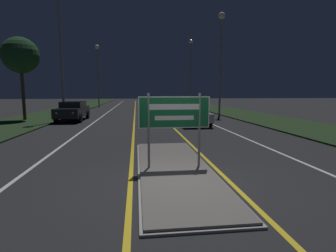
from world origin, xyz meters
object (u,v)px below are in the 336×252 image
at_px(highway_sign, 174,116).
at_px(streetlight_left_near, 60,31).
at_px(streetlight_right_far, 191,65).
at_px(car_receding_0, 192,114).
at_px(streetlight_right_near, 221,44).
at_px(car_approaching_0, 73,110).
at_px(streetlight_left_far, 98,64).
at_px(car_receding_1, 169,105).
at_px(car_receding_2, 180,102).

height_order(highway_sign, streetlight_left_near, streetlight_left_near).
distance_m(highway_sign, streetlight_right_far, 28.77).
relative_size(streetlight_right_far, car_receding_0, 2.05).
bearing_deg(streetlight_right_near, car_receding_0, -122.61).
distance_m(streetlight_left_near, car_approaching_0, 5.91).
xyz_separation_m(streetlight_left_far, car_approaching_0, (0.39, -17.48, -5.33)).
xyz_separation_m(car_receding_0, car_receding_1, (0.02, 13.53, -0.04)).
height_order(highway_sign, car_approaching_0, highway_sign).
xyz_separation_m(streetlight_left_near, car_approaching_0, (0.52, 0.58, -5.86)).
relative_size(streetlight_left_far, car_receding_2, 1.97).
relative_size(car_receding_0, car_receding_1, 1.07).
relative_size(streetlight_left_near, car_approaching_0, 2.00).
relative_size(streetlight_left_far, car_receding_0, 1.98).
xyz_separation_m(highway_sign, car_receding_0, (2.76, 10.33, -0.84)).
distance_m(streetlight_left_far, car_receding_1, 13.08).
height_order(highway_sign, car_receding_0, highway_sign).
bearing_deg(car_receding_2, car_receding_0, -97.38).
relative_size(car_receding_1, car_approaching_0, 0.87).
distance_m(streetlight_left_near, streetlight_right_far, 19.28).
xyz_separation_m(streetlight_right_near, car_approaching_0, (-12.68, -2.49, -5.72)).
bearing_deg(highway_sign, car_receding_0, 75.04).
xyz_separation_m(highway_sign, streetlight_right_far, (6.23, 27.77, 4.23)).
bearing_deg(car_approaching_0, highway_sign, -66.64).
bearing_deg(car_receding_0, car_approaching_0, 157.68).
bearing_deg(car_receding_0, car_receding_2, 82.62).
bearing_deg(streetlight_right_near, car_receding_2, 93.49).
relative_size(streetlight_right_near, car_receding_2, 2.09).
height_order(car_receding_1, car_receding_2, car_receding_2).
bearing_deg(highway_sign, streetlight_left_near, 116.09).
xyz_separation_m(streetlight_left_near, streetlight_right_far, (12.77, 14.41, -0.84)).
bearing_deg(streetlight_left_far, car_receding_2, 6.33).
distance_m(streetlight_right_near, car_receding_1, 10.20).
height_order(streetlight_right_near, car_approaching_0, streetlight_right_near).
relative_size(highway_sign, car_approaching_0, 0.44).
bearing_deg(car_approaching_0, car_receding_0, -22.32).
bearing_deg(car_receding_1, streetlight_left_near, -131.58).
distance_m(highway_sign, car_receding_1, 24.04).
height_order(streetlight_left_far, car_approaching_0, streetlight_left_far).
xyz_separation_m(streetlight_right_near, car_receding_1, (-3.88, 7.43, -5.81)).
height_order(streetlight_right_near, car_receding_1, streetlight_right_near).
height_order(highway_sign, car_receding_1, highway_sign).
xyz_separation_m(car_receding_1, car_receding_2, (2.88, 8.90, 0.03)).
height_order(streetlight_left_near, car_receding_1, streetlight_left_near).
xyz_separation_m(highway_sign, car_approaching_0, (-6.02, 13.94, -0.78)).
bearing_deg(car_approaching_0, streetlight_right_far, 48.46).
xyz_separation_m(streetlight_right_far, car_approaching_0, (-12.25, -13.83, -5.02)).
relative_size(streetlight_left_near, car_receding_0, 2.15).
xyz_separation_m(streetlight_left_far, car_receding_1, (9.19, -7.56, -5.42)).
bearing_deg(streetlight_left_far, car_receding_0, -66.49).
distance_m(streetlight_left_far, car_approaching_0, 18.28).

